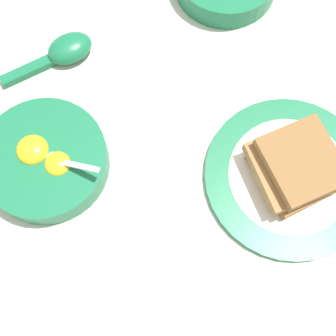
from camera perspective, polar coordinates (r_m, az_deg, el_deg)
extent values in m
plane|color=beige|center=(0.66, 1.29, 6.93)|extent=(3.00, 3.00, 0.00)
cylinder|color=#196B42|center=(0.63, -14.68, 0.86)|extent=(0.16, 0.16, 0.04)
cylinder|color=white|center=(0.62, -14.80, 1.02)|extent=(0.14, 0.14, 0.02)
ellipsoid|color=yellow|center=(0.60, -13.29, 0.50)|extent=(0.03, 0.03, 0.02)
ellipsoid|color=yellow|center=(0.62, -16.19, 2.13)|extent=(0.04, 0.04, 0.02)
cylinder|color=black|center=(0.61, -15.77, -0.05)|extent=(0.04, 0.04, 0.00)
ellipsoid|color=silver|center=(0.61, -13.68, 0.89)|extent=(0.03, 0.02, 0.01)
cube|color=silver|center=(0.58, -10.54, 0.20)|extent=(0.05, 0.04, 0.03)
cylinder|color=#196B42|center=(0.64, 14.50, -1.03)|extent=(0.22, 0.22, 0.01)
cylinder|color=white|center=(0.63, 14.62, -0.88)|extent=(0.16, 0.16, 0.00)
cube|color=brown|center=(0.62, 14.97, -0.52)|extent=(0.11, 0.10, 0.02)
cube|color=#9E7042|center=(0.60, 14.65, 0.02)|extent=(0.11, 0.11, 0.02)
cube|color=brown|center=(0.59, 16.06, 0.75)|extent=(0.11, 0.10, 0.02)
ellipsoid|color=#196B42|center=(0.70, -11.89, 14.10)|extent=(0.05, 0.07, 0.03)
cube|color=#196B42|center=(0.71, -16.67, 11.28)|extent=(0.02, 0.08, 0.01)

